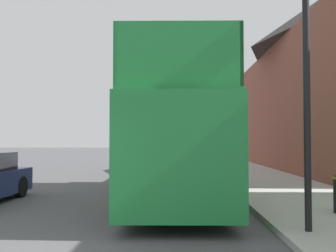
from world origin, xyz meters
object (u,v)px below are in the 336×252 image
(lamp_post_nearest, at_px, (306,45))
(lamp_post_third, at_px, (218,111))
(lamp_post_second, at_px, (238,103))
(parked_car_ahead_of_bus, at_px, (191,162))
(tour_bus, at_px, (176,141))

(lamp_post_nearest, height_order, lamp_post_third, lamp_post_nearest)
(lamp_post_second, xyz_separation_m, lamp_post_third, (0.07, 7.78, 0.25))
(parked_car_ahead_of_bus, bearing_deg, tour_bus, -95.04)
(tour_bus, height_order, lamp_post_nearest, lamp_post_nearest)
(parked_car_ahead_of_bus, distance_m, lamp_post_second, 6.47)
(parked_car_ahead_of_bus, xyz_separation_m, lamp_post_third, (1.67, 2.09, 2.88))
(lamp_post_nearest, xyz_separation_m, lamp_post_second, (-0.06, 7.78, -0.36))
(lamp_post_third, bearing_deg, parked_car_ahead_of_bus, -128.64)
(lamp_post_nearest, bearing_deg, lamp_post_third, 89.94)
(lamp_post_nearest, height_order, lamp_post_second, lamp_post_nearest)
(tour_bus, relative_size, parked_car_ahead_of_bus, 2.46)
(tour_bus, relative_size, lamp_post_third, 2.01)
(tour_bus, distance_m, lamp_post_nearest, 5.75)
(lamp_post_nearest, distance_m, lamp_post_second, 7.79)
(tour_bus, xyz_separation_m, lamp_post_nearest, (2.46, -4.86, 1.82))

